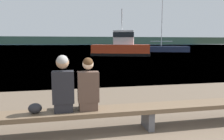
{
  "coord_description": "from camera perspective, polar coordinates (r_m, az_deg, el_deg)",
  "views": [
    {
      "loc": [
        -1.33,
        -1.75,
        1.7
      ],
      "look_at": [
        0.14,
        5.21,
        0.8
      ],
      "focal_mm": 35.0,
      "sensor_mm": 36.0,
      "label": 1
    }
  ],
  "objects": [
    {
      "name": "water_surface",
      "position": [
        128.0,
        -11.42,
        6.33
      ],
      "size": [
        240.0,
        240.0,
        0.0
      ],
      "primitive_type": "plane",
      "color": "#426B8E",
      "rests_on": "ground"
    },
    {
      "name": "person_right",
      "position": [
        4.06,
        -6.26,
        -4.52
      ],
      "size": [
        0.38,
        0.39,
        0.98
      ],
      "color": "#4C382D",
      "rests_on": "bench_main"
    },
    {
      "name": "shopping_bag",
      "position": [
        4.15,
        -19.47,
        -9.41
      ],
      "size": [
        0.24,
        0.17,
        0.18
      ],
      "color": "#232328",
      "rests_on": "bench_main"
    },
    {
      "name": "tugboat_red",
      "position": [
        28.15,
        2.51,
        5.81
      ],
      "size": [
        7.94,
        5.23,
        5.89
      ],
      "rotation": [
        0.0,
        0.0,
        1.23
      ],
      "color": "red",
      "rests_on": "water_surface"
    },
    {
      "name": "far_shoreline",
      "position": [
        196.05,
        -11.66,
        7.55
      ],
      "size": [
        600.0,
        12.0,
        6.54
      ],
      "primitive_type": "cube",
      "color": "#2D3D2D",
      "rests_on": "ground"
    },
    {
      "name": "person_left",
      "position": [
        4.03,
        -12.65,
        -4.09
      ],
      "size": [
        0.38,
        0.4,
        1.03
      ],
      "color": "black",
      "rests_on": "bench_main"
    },
    {
      "name": "bench_main",
      "position": [
        4.45,
        9.36,
        -10.17
      ],
      "size": [
        8.58,
        0.52,
        0.45
      ],
      "color": "brown",
      "rests_on": "ground"
    },
    {
      "name": "moored_sailboat",
      "position": [
        40.64,
        13.32,
        5.39
      ],
      "size": [
        9.04,
        5.47,
        9.62
      ],
      "rotation": [
        0.0,
        0.0,
        1.22
      ],
      "color": "#1E2847",
      "rests_on": "water_surface"
    }
  ]
}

